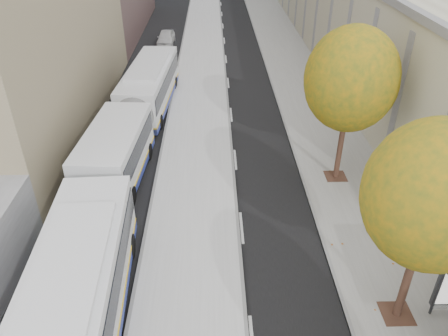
{
  "coord_description": "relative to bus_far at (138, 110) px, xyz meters",
  "views": [
    {
      "loc": [
        -2.84,
        2.71,
        12.78
      ],
      "look_at": [
        -2.42,
        19.12,
        2.5
      ],
      "focal_mm": 35.0,
      "sensor_mm": 36.0,
      "label": 1
    }
  ],
  "objects": [
    {
      "name": "bus_platform",
      "position": [
        3.63,
        7.52,
        -1.53
      ],
      "size": [
        4.25,
        150.0,
        0.15
      ],
      "primitive_type": "cube",
      "color": "#A7A7A7",
      "rests_on": "ground"
    },
    {
      "name": "sidewalk",
      "position": [
        11.63,
        7.52,
        -1.56
      ],
      "size": [
        4.75,
        150.0,
        0.08
      ],
      "primitive_type": "cube",
      "color": "gray",
      "rests_on": "ground"
    },
    {
      "name": "tree_c",
      "position": [
        11.11,
        -14.48,
        3.65
      ],
      "size": [
        4.2,
        4.2,
        7.28
      ],
      "color": "#2F1E14",
      "rests_on": "sidewalk"
    },
    {
      "name": "tree_d",
      "position": [
        11.11,
        -5.48,
        3.87
      ],
      "size": [
        4.4,
        4.4,
        7.6
      ],
      "color": "#2F1E14",
      "rests_on": "sidewalk"
    },
    {
      "name": "bus_far",
      "position": [
        0.0,
        0.0,
        0.0
      ],
      "size": [
        3.77,
        17.71,
        2.93
      ],
      "rotation": [
        0.0,
        0.0,
        -0.07
      ],
      "color": "silver",
      "rests_on": "ground"
    },
    {
      "name": "distant_car",
      "position": [
        -0.02,
        19.36,
        -0.93
      ],
      "size": [
        1.7,
        3.99,
        1.35
      ],
      "primitive_type": "imported",
      "rotation": [
        0.0,
        0.0,
        -0.03
      ],
      "color": "beige",
      "rests_on": "ground"
    }
  ]
}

